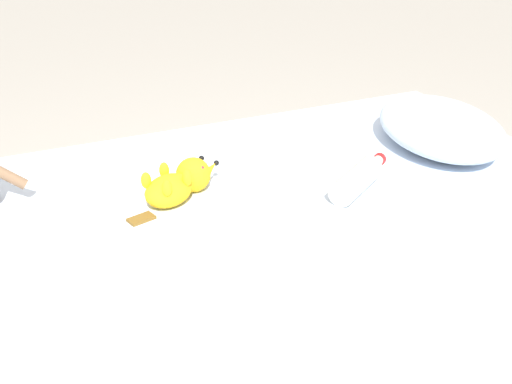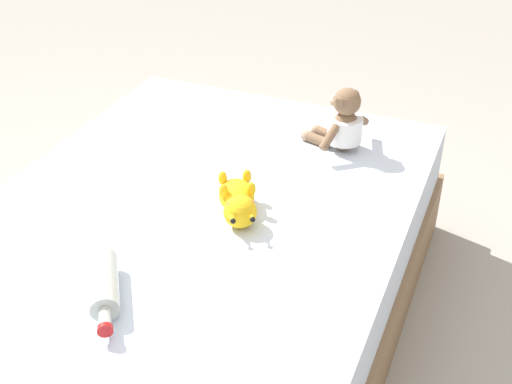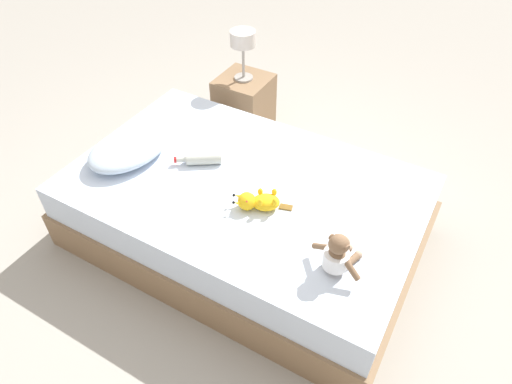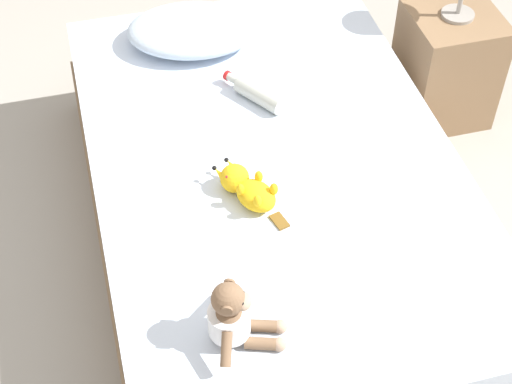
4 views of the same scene
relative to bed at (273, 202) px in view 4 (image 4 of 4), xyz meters
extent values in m
plane|color=#9E998E|center=(0.00, 0.00, -0.23)|extent=(16.00, 16.00, 0.00)
cube|color=#846647|center=(0.00, 0.00, -0.11)|extent=(1.32, 2.07, 0.26)
cube|color=silver|center=(0.00, 0.00, 0.13)|extent=(1.28, 2.01, 0.22)
ellipsoid|color=silver|center=(-0.15, 0.73, 0.31)|extent=(0.59, 0.46, 0.13)
ellipsoid|color=brown|center=(-0.32, -0.69, 0.32)|extent=(0.13, 0.14, 0.15)
cylinder|color=white|center=(-0.32, -0.69, 0.32)|extent=(0.15, 0.15, 0.09)
sphere|color=brown|center=(-0.32, -0.69, 0.43)|extent=(0.10, 0.10, 0.10)
ellipsoid|color=tan|center=(-0.29, -0.70, 0.42)|extent=(0.06, 0.07, 0.04)
sphere|color=black|center=(-0.28, -0.69, 0.44)|extent=(0.01, 0.01, 0.01)
sphere|color=black|center=(-0.29, -0.72, 0.44)|extent=(0.01, 0.01, 0.01)
cylinder|color=brown|center=(-0.31, -0.65, 0.44)|extent=(0.03, 0.02, 0.03)
cylinder|color=brown|center=(-0.34, -0.73, 0.44)|extent=(0.03, 0.02, 0.03)
cylinder|color=brown|center=(-0.29, -0.60, 0.33)|extent=(0.06, 0.10, 0.08)
cylinder|color=brown|center=(-0.35, -0.78, 0.33)|extent=(0.06, 0.10, 0.08)
cylinder|color=brown|center=(-0.22, -0.69, 0.26)|extent=(0.11, 0.07, 0.04)
cylinder|color=brown|center=(-0.24, -0.75, 0.26)|extent=(0.11, 0.07, 0.04)
sphere|color=tan|center=(-0.18, -0.71, 0.26)|extent=(0.04, 0.04, 0.04)
sphere|color=tan|center=(-0.20, -0.76, 0.26)|extent=(0.04, 0.04, 0.04)
ellipsoid|color=yellow|center=(-0.12, -0.21, 0.28)|extent=(0.17, 0.18, 0.08)
sphere|color=yellow|center=(-0.17, -0.12, 0.29)|extent=(0.10, 0.10, 0.10)
cone|color=yellow|center=(-0.22, -0.10, 0.30)|extent=(0.06, 0.07, 0.05)
sphere|color=black|center=(-0.23, -0.07, 0.31)|extent=(0.02, 0.02, 0.02)
cone|color=yellow|center=(-0.17, -0.07, 0.30)|extent=(0.06, 0.07, 0.05)
sphere|color=black|center=(-0.18, -0.04, 0.31)|extent=(0.02, 0.02, 0.02)
sphere|color=red|center=(-0.20, -0.13, 0.32)|extent=(0.02, 0.02, 0.02)
sphere|color=red|center=(-0.14, -0.10, 0.32)|extent=(0.02, 0.02, 0.02)
ellipsoid|color=yellow|center=(-0.17, -0.20, 0.32)|extent=(0.04, 0.04, 0.05)
ellipsoid|color=yellow|center=(-0.10, -0.16, 0.32)|extent=(0.04, 0.04, 0.05)
ellipsoid|color=yellow|center=(-0.13, -0.27, 0.32)|extent=(0.04, 0.04, 0.05)
ellipsoid|color=yellow|center=(-0.06, -0.23, 0.32)|extent=(0.04, 0.04, 0.05)
cube|color=brown|center=(-0.07, -0.30, 0.25)|extent=(0.06, 0.08, 0.01)
cylinder|color=#B7BCB2|center=(0.03, 0.30, 0.28)|extent=(0.18, 0.22, 0.07)
cylinder|color=#B7BCB2|center=(-0.05, 0.41, 0.28)|extent=(0.06, 0.07, 0.03)
cylinder|color=red|center=(-0.07, 0.44, 0.28)|extent=(0.04, 0.03, 0.04)
cube|color=#846647|center=(0.96, 0.58, 0.03)|extent=(0.38, 0.38, 0.52)
cylinder|color=gray|center=(0.96, 0.58, 0.29)|extent=(0.14, 0.14, 0.01)
camera|label=1|loc=(1.43, -0.64, 1.10)|focal=45.84mm
camera|label=2|loc=(-0.84, 1.39, 1.41)|focal=47.43mm
camera|label=3|loc=(-1.66, -1.02, 1.99)|focal=31.73mm
camera|label=4|loc=(-0.57, -1.92, 2.19)|focal=55.08mm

